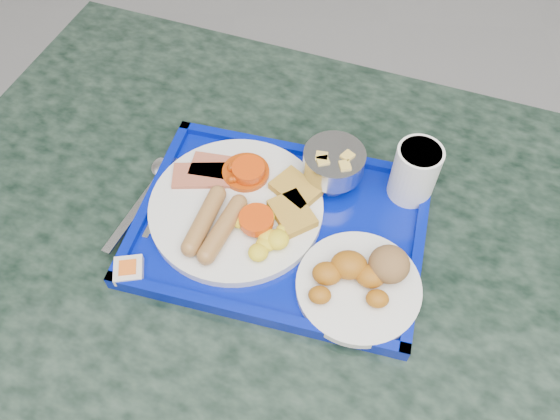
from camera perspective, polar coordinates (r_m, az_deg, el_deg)
name	(u,v)px	position (r m, az deg, el deg)	size (l,w,h in m)	color
table	(304,307)	(0.98, 2.53, -10.08)	(1.43, 1.15, 0.78)	gray
tray	(280,227)	(0.81, 0.00, -1.82)	(0.47, 0.38, 0.03)	#031296
main_plate	(241,207)	(0.81, -4.12, 0.29)	(0.26, 0.26, 0.04)	silver
bread_plate	(362,279)	(0.75, 8.58, -7.14)	(0.17, 0.17, 0.06)	silver
fruit_bowl	(334,163)	(0.83, 5.64, 4.92)	(0.09, 0.09, 0.07)	#B4B4B7
juice_cup	(415,171)	(0.83, 13.94, 3.99)	(0.07, 0.07, 0.09)	white
spoon	(160,177)	(0.88, -12.45, 3.36)	(0.05, 0.15, 0.01)	#B4B4B7
knife	(142,202)	(0.86, -14.24, 0.78)	(0.01, 0.19, 0.00)	#B4B4B7
jam_packet	(129,270)	(0.79, -15.54, -6.05)	(0.05, 0.05, 0.02)	silver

